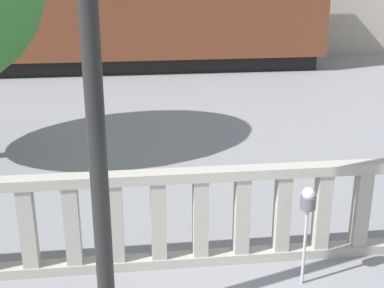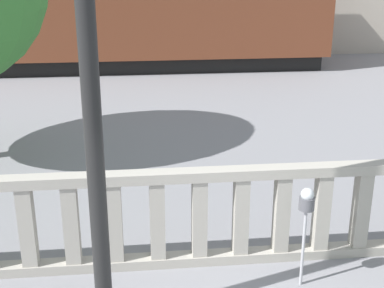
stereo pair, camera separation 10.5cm
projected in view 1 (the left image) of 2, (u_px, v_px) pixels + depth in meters
name	position (u px, v px, depth m)	size (l,w,h in m)	color
balustrade	(221.00, 217.00, 7.30)	(16.29, 0.24, 1.41)	#9E998E
lamppost	(92.00, 60.00, 5.17)	(0.43, 0.43, 6.24)	black
parking_meter	(308.00, 206.00, 6.65)	(0.20, 0.20, 1.38)	#99999E
train_near	(9.00, 20.00, 18.98)	(22.95, 2.85, 4.14)	black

